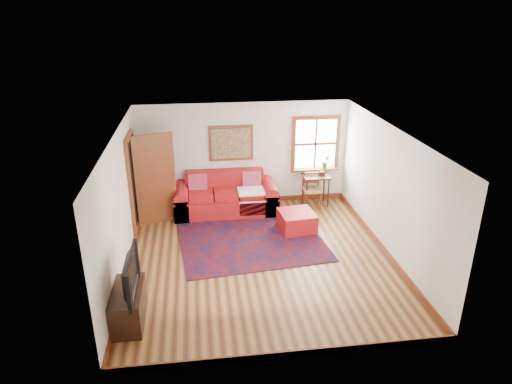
{
  "coord_description": "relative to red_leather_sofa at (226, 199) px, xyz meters",
  "views": [
    {
      "loc": [
        -1.09,
        -7.63,
        4.54
      ],
      "look_at": [
        0.01,
        0.6,
        1.15
      ],
      "focal_mm": 32.0,
      "sensor_mm": 36.0,
      "label": 1
    }
  ],
  "objects": [
    {
      "name": "ground",
      "position": [
        0.48,
        -2.29,
        -0.31
      ],
      "size": [
        5.5,
        5.5,
        0.0
      ],
      "primitive_type": "plane",
      "color": "#492A13",
      "rests_on": "ground"
    },
    {
      "name": "red_leather_sofa",
      "position": [
        0.0,
        0.0,
        0.0
      ],
      "size": [
        2.4,
        0.99,
        0.94
      ],
      "color": "#A8151A",
      "rests_on": "ground"
    },
    {
      "name": "side_table",
      "position": [
        2.19,
        0.09,
        0.32
      ],
      "size": [
        0.63,
        0.48,
        0.76
      ],
      "color": "black",
      "rests_on": "ground"
    },
    {
      "name": "framed_artwork",
      "position": [
        0.18,
        0.43,
        1.24
      ],
      "size": [
        1.05,
        0.07,
        0.85
      ],
      "color": "brown",
      "rests_on": "ground"
    },
    {
      "name": "ladder_back_chair",
      "position": [
        2.08,
        0.02,
        0.17
      ],
      "size": [
        0.45,
        0.43,
        0.9
      ],
      "color": "tan",
      "rests_on": "ground"
    },
    {
      "name": "doorway",
      "position": [
        -1.73,
        -0.5,
        0.76
      ],
      "size": [
        0.89,
        1.08,
        2.14
      ],
      "color": "black",
      "rests_on": "ground"
    },
    {
      "name": "persian_rug",
      "position": [
        0.41,
        -1.61,
        -0.3
      ],
      "size": [
        3.13,
        2.62,
        0.02
      ],
      "primitive_type": "cube",
      "rotation": [
        0.0,
        0.0,
        0.1
      ],
      "color": "#520B0C",
      "rests_on": "ground"
    },
    {
      "name": "candle_hurricane",
      "position": [
        -1.73,
        -3.52,
        0.32
      ],
      "size": [
        0.12,
        0.12,
        0.18
      ],
      "color": "silver",
      "rests_on": "media_cabinet"
    },
    {
      "name": "media_cabinet",
      "position": [
        -1.78,
        -3.89,
        -0.04
      ],
      "size": [
        0.45,
        1.0,
        0.55
      ],
      "primitive_type": "cube",
      "color": "black",
      "rests_on": "ground"
    },
    {
      "name": "television",
      "position": [
        -1.76,
        -3.96,
        0.55
      ],
      "size": [
        0.14,
        1.08,
        0.62
      ],
      "primitive_type": "imported",
      "rotation": [
        0.0,
        0.0,
        1.57
      ],
      "color": "black",
      "rests_on": "media_cabinet"
    },
    {
      "name": "window",
      "position": [
        2.26,
        0.42,
        1.0
      ],
      "size": [
        1.18,
        0.2,
        1.38
      ],
      "color": "white",
      "rests_on": "ground"
    },
    {
      "name": "red_ottoman",
      "position": [
        1.45,
        -1.19,
        -0.1
      ],
      "size": [
        0.8,
        0.8,
        0.42
      ],
      "primitive_type": "cube",
      "rotation": [
        0.0,
        0.0,
        0.1
      ],
      "color": "#A8151A",
      "rests_on": "ground"
    },
    {
      "name": "room_envelope",
      "position": [
        0.48,
        -2.27,
        1.34
      ],
      "size": [
        5.04,
        5.54,
        2.52
      ],
      "color": "silver",
      "rests_on": "ground"
    }
  ]
}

